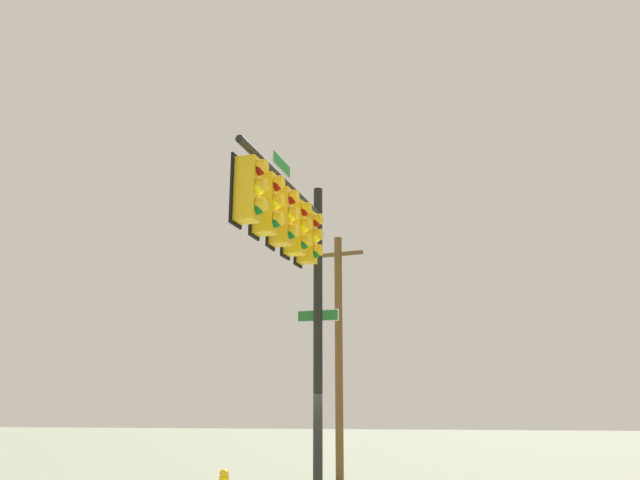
# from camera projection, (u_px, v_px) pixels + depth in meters

# --- Properties ---
(signal_pole_assembly) EXTENTS (4.54, 1.13, 7.08)m
(signal_pole_assembly) POSITION_uv_depth(u_px,v_px,m) (292.00, 248.00, 12.30)
(signal_pole_assembly) COLOR black
(signal_pole_assembly) RESTS_ON ground_plane
(utility_pole) EXTENTS (0.44, 1.79, 8.04)m
(utility_pole) POSITION_uv_depth(u_px,v_px,m) (339.00, 348.00, 21.25)
(utility_pole) COLOR brown
(utility_pole) RESTS_ON ground_plane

